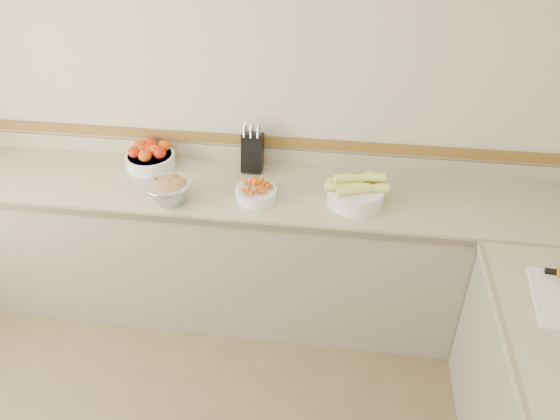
# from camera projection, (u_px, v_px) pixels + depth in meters

# --- Properties ---
(back_wall) EXTENTS (4.00, 0.00, 4.00)m
(back_wall) POSITION_uv_depth(u_px,v_px,m) (235.00, 100.00, 3.17)
(back_wall) COLOR beige
(back_wall) RESTS_ON ground_plane
(counter_back) EXTENTS (4.00, 0.65, 1.08)m
(counter_back) POSITION_uv_depth(u_px,v_px,m) (231.00, 248.00, 3.39)
(counter_back) COLOR tan
(counter_back) RESTS_ON ground_plane
(knife_block) EXTENTS (0.12, 0.15, 0.30)m
(knife_block) POSITION_uv_depth(u_px,v_px,m) (252.00, 151.00, 3.23)
(knife_block) COLOR black
(knife_block) RESTS_ON counter_back
(tomato_bowl) EXTENTS (0.30, 0.30, 0.15)m
(tomato_bowl) POSITION_uv_depth(u_px,v_px,m) (150.00, 156.00, 3.29)
(tomato_bowl) COLOR white
(tomato_bowl) RESTS_ON counter_back
(cherry_tomato_bowl) EXTENTS (0.23, 0.23, 0.13)m
(cherry_tomato_bowl) POSITION_uv_depth(u_px,v_px,m) (256.00, 191.00, 3.02)
(cherry_tomato_bowl) COLOR white
(cherry_tomato_bowl) RESTS_ON counter_back
(corn_bowl) EXTENTS (0.35, 0.31, 0.19)m
(corn_bowl) POSITION_uv_depth(u_px,v_px,m) (356.00, 192.00, 2.97)
(corn_bowl) COLOR white
(corn_bowl) RESTS_ON counter_back
(rhubarb_bowl) EXTENTS (0.26, 0.26, 0.15)m
(rhubarb_bowl) POSITION_uv_depth(u_px,v_px,m) (170.00, 190.00, 2.97)
(rhubarb_bowl) COLOR #B2B2BA
(rhubarb_bowl) RESTS_ON counter_back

